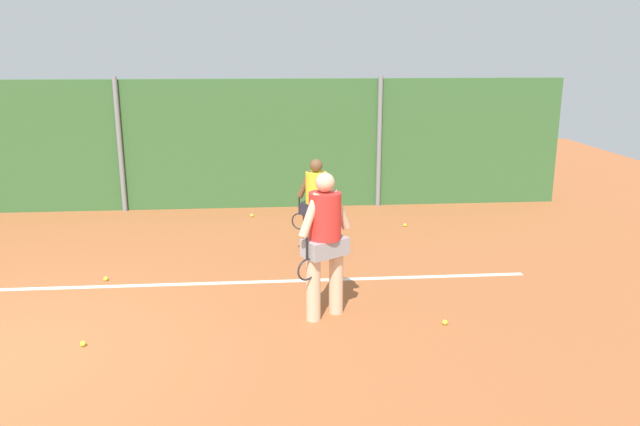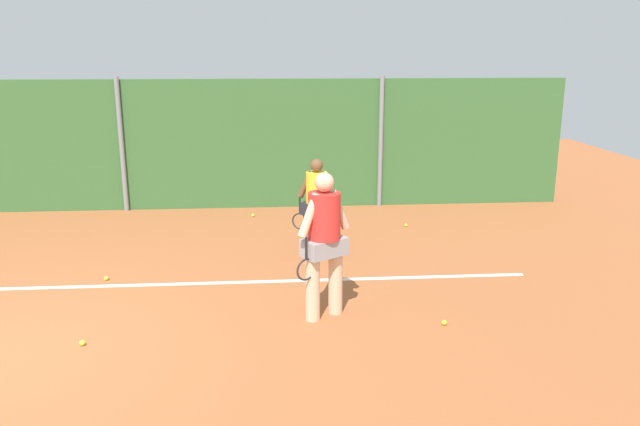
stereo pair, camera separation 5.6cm
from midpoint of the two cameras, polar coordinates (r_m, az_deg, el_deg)
The scene contains 12 objects.
ground_plane at distance 9.51m, azimuth -23.12°, elevation -6.74°, with size 28.81×28.81×0.00m, color #A85B33.
hedge_fence_backdrop at distance 13.63m, azimuth -17.51°, elevation 5.94°, with size 18.73×0.25×2.72m, color #386633.
fence_post_center at distance 13.46m, azimuth -17.68°, elevation 5.96°, with size 0.10×0.10×2.78m, color gray.
fence_post_right at distance 13.31m, azimuth 5.73°, elevation 6.49°, with size 0.10×0.10×2.78m, color gray.
court_baseline_paint at distance 9.67m, azimuth -22.78°, elevation -6.32°, with size 13.68×0.10×0.01m, color white.
player_foreground_near at distance 7.66m, azimuth 0.59°, elevation -2.30°, with size 0.71×0.58×1.87m.
player_midcourt at distance 10.02m, azimuth -0.17°, elevation 0.98°, with size 0.71×0.46×1.62m.
tennis_ball_0 at distance 12.01m, azimuth 8.05°, elevation -1.12°, with size 0.07×0.07×0.07m, color #CCDB33.
tennis_ball_1 at distance 9.70m, azimuth -18.91°, elevation -5.70°, with size 0.07×0.07×0.07m, color #CCDB33.
tennis_ball_2 at distance 7.92m, azimuth 11.56°, elevation -9.86°, with size 0.07×0.07×0.07m, color #CCDB33.
tennis_ball_4 at distance 7.76m, azimuth -20.83°, elevation -11.12°, with size 0.07×0.07×0.07m, color #CCDB33.
tennis_ball_5 at distance 12.67m, azimuth -6.06°, elevation -0.21°, with size 0.07×0.07×0.07m, color #CCDB33.
Camera 2 is at (3.09, -6.39, 3.30)m, focal length 34.77 mm.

